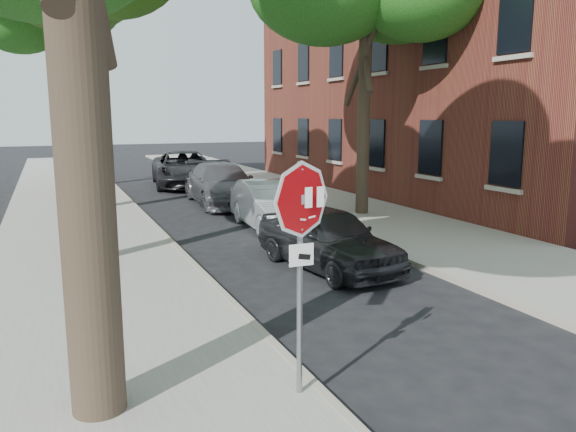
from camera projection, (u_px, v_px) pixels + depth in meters
name	position (u px, v px, depth m)	size (l,w,h in m)	color
ground	(353.00, 390.00, 6.61)	(120.00, 120.00, 0.00)	black
sidewalk_left	(76.00, 223.00, 16.49)	(4.00, 55.00, 0.12)	gray
sidewalk_right	(333.00, 205.00, 19.78)	(4.00, 55.00, 0.12)	gray
curb_left	(147.00, 218.00, 17.29)	(0.12, 55.00, 0.13)	#9E9384
curb_right	(279.00, 209.00, 18.99)	(0.12, 55.00, 0.13)	#9E9384
apartment_building	(483.00, 7.00, 23.34)	(12.20, 20.20, 15.30)	maroon
stop_sign	(301.00, 234.00, 5.97)	(0.76, 0.34, 2.61)	gray
tree_far	(48.00, 18.00, 23.39)	(5.29, 4.91, 9.33)	black
car_a	(328.00, 238.00, 11.76)	(1.57, 3.90, 1.33)	black
car_b	(272.00, 205.00, 15.85)	(1.45, 4.17, 1.37)	#B4B9BD
car_c	(222.00, 184.00, 20.31)	(2.08, 5.10, 1.48)	#4B4A4F
car_d	(184.00, 169.00, 25.46)	(2.65, 5.75, 1.60)	black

